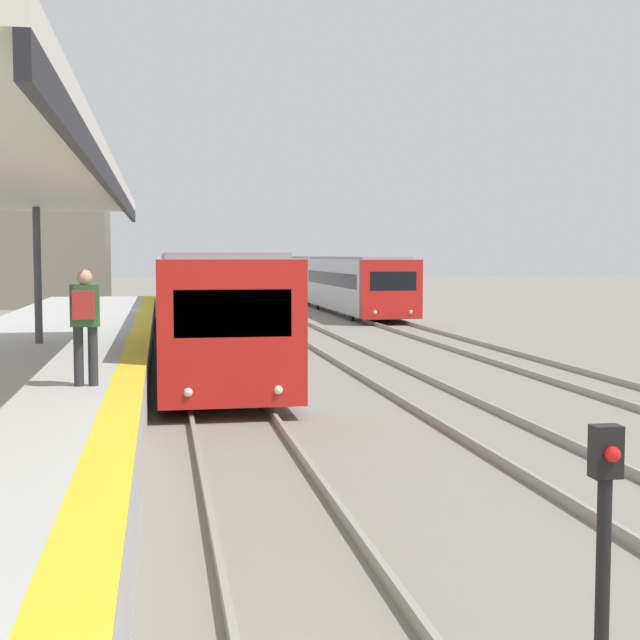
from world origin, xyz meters
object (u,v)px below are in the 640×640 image
object	(u,v)px
train_far	(329,279)
person_on_platform	(85,317)
train_near	(190,286)
signal_post_near	(605,521)

from	to	relation	value
train_far	person_on_platform	bearing A→B (deg)	-106.02
train_near	signal_post_near	distance (m)	31.92
person_on_platform	train_far	xyz separation A→B (m)	(10.46, 36.42, -0.44)
person_on_platform	train_near	bearing A→B (deg)	84.67
signal_post_near	person_on_platform	bearing A→B (deg)	118.31
person_on_platform	signal_post_near	xyz separation A→B (m)	(4.02, -7.47, -0.93)
train_near	train_far	distance (m)	14.54
signal_post_near	train_near	bearing A→B (deg)	93.14
person_on_platform	train_far	bearing A→B (deg)	73.98
signal_post_near	train_far	bearing A→B (deg)	81.66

